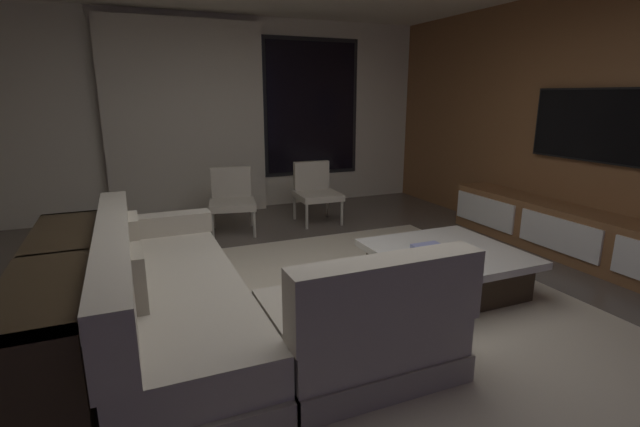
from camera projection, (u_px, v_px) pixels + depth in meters
name	position (u px, v px, depth m)	size (l,w,h in m)	color
floor	(330.00, 310.00, 3.61)	(9.20, 9.20, 0.00)	#564C44
back_wall_with_window	(221.00, 117.00, 6.47)	(6.60, 0.30, 2.70)	beige
media_wall	(620.00, 126.00, 4.43)	(0.12, 7.80, 2.70)	brown
area_rug	(375.00, 307.00, 3.65)	(3.20, 3.80, 0.01)	beige
sectional_couch	(217.00, 305.00, 3.05)	(1.98, 2.50, 0.82)	#A49C8C
coffee_table	(445.00, 269.00, 3.96)	(1.16, 1.16, 0.36)	#372A1A
book_stack_on_coffee_table	(429.00, 249.00, 3.85)	(0.26, 0.19, 0.06)	#53D49D
accent_chair_near_window	(315.00, 189.00, 6.08)	(0.56, 0.58, 0.78)	#B2ADA0
accent_chair_by_curtain	(232.00, 197.00, 5.62)	(0.64, 0.65, 0.78)	#B2ADA0
media_console	(578.00, 237.00, 4.64)	(0.46, 3.10, 0.52)	brown
mounted_tv	(588.00, 125.00, 4.61)	(0.05, 1.25, 0.72)	black
console_table_behind_couch	(61.00, 304.00, 2.79)	(0.40, 2.10, 0.74)	#372A1A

